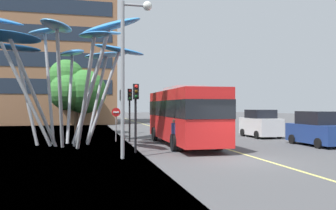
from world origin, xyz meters
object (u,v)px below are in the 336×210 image
object	(u,v)px
car_parked_mid	(317,130)
no_entry_sign	(116,119)
leaf_sculpture	(70,45)
traffic_light_kerb_near	(136,103)
traffic_light_opposite	(122,103)
car_parked_far	(260,124)
pedestrian	(174,135)
traffic_light_kerb_far	(130,103)
street_lamp	(130,57)
traffic_light_island_mid	(122,103)
red_bus	(184,113)

from	to	relation	value
car_parked_mid	no_entry_sign	xyz separation A→B (m)	(-11.83, 5.41, 0.57)
leaf_sculpture	car_parked_mid	xyz separation A→B (m)	(14.85, -3.85, -5.25)
no_entry_sign	traffic_light_kerb_near	bearing A→B (deg)	-85.53
traffic_light_opposite	no_entry_sign	xyz separation A→B (m)	(-1.11, -6.42, -1.14)
traffic_light_kerb_near	car_parked_far	bearing A→B (deg)	32.40
leaf_sculpture	pedestrian	bearing A→B (deg)	-39.01
traffic_light_opposite	no_entry_sign	distance (m)	6.61
traffic_light_kerb_far	car_parked_mid	xyz separation A→B (m)	(10.97, -4.73, -1.63)
pedestrian	car_parked_far	bearing A→B (deg)	38.02
traffic_light_opposite	street_lamp	distance (m)	14.61
leaf_sculpture	traffic_light_island_mid	world-z (taller)	leaf_sculpture
red_bus	traffic_light_kerb_far	size ratio (longest dim) A/B	2.82
red_bus	leaf_sculpture	xyz separation A→B (m)	(-6.90, 1.72, 4.26)
traffic_light_kerb_far	car_parked_mid	bearing A→B (deg)	-23.33
car_parked_mid	no_entry_sign	size ratio (longest dim) A/B	1.80
car_parked_far	street_lamp	distance (m)	14.79
leaf_sculpture	no_entry_sign	world-z (taller)	leaf_sculpture
leaf_sculpture	no_entry_sign	distance (m)	5.78
red_bus	traffic_light_opposite	size ratio (longest dim) A/B	2.73
traffic_light_opposite	traffic_light_kerb_far	bearing A→B (deg)	-92.01
red_bus	leaf_sculpture	size ratio (longest dim) A/B	0.90
pedestrian	no_entry_sign	bearing A→B (deg)	112.89
car_parked_far	pedestrian	xyz separation A→B (m)	(-8.71, -6.81, -0.14)
red_bus	car_parked_mid	bearing A→B (deg)	-14.95
traffic_light_island_mid	pedestrian	world-z (taller)	traffic_light_island_mid
pedestrian	no_entry_sign	distance (m)	6.64
leaf_sculpture	traffic_light_opposite	world-z (taller)	leaf_sculpture
traffic_light_kerb_near	traffic_light_kerb_far	xyz separation A→B (m)	(0.38, 5.46, 0.01)
traffic_light_kerb_far	street_lamp	world-z (taller)	street_lamp
red_bus	traffic_light_kerb_far	bearing A→B (deg)	139.23
pedestrian	traffic_light_kerb_near	bearing A→B (deg)	-178.78
leaf_sculpture	car_parked_far	size ratio (longest dim) A/B	2.95
red_bus	no_entry_sign	world-z (taller)	red_bus
no_entry_sign	leaf_sculpture	bearing A→B (deg)	-152.65
red_bus	leaf_sculpture	world-z (taller)	leaf_sculpture
red_bus	traffic_light_kerb_far	xyz separation A→B (m)	(-3.03, 2.61, 0.63)
traffic_light_island_mid	traffic_light_opposite	xyz separation A→B (m)	(0.53, 4.55, 0.05)
red_bus	no_entry_sign	bearing A→B (deg)	139.79
traffic_light_kerb_near	car_parked_far	world-z (taller)	traffic_light_kerb_near
car_parked_mid	street_lamp	size ratio (longest dim) A/B	0.57
leaf_sculpture	no_entry_sign	bearing A→B (deg)	27.35
car_parked_far	no_entry_sign	bearing A→B (deg)	-176.35
red_bus	car_parked_far	distance (m)	8.46
car_parked_mid	no_entry_sign	distance (m)	13.02
traffic_light_kerb_near	no_entry_sign	distance (m)	6.24
car_parked_far	traffic_light_island_mid	bearing A→B (deg)	173.83
traffic_light_kerb_far	street_lamp	bearing A→B (deg)	-97.32
street_lamp	traffic_light_kerb_far	bearing A→B (deg)	82.68
traffic_light_opposite	pedestrian	world-z (taller)	traffic_light_opposite
red_bus	traffic_light_kerb_near	distance (m)	4.48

